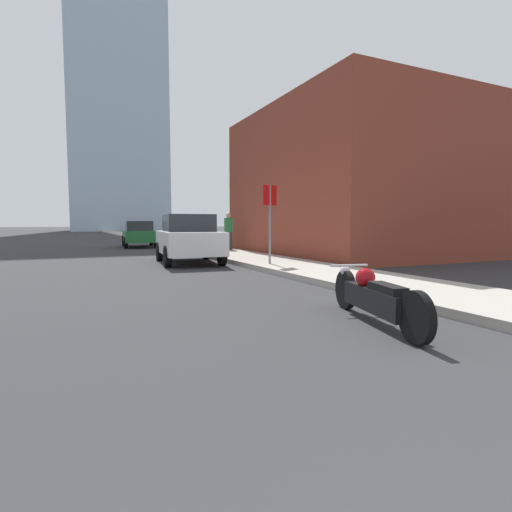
% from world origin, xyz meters
% --- Properties ---
extents(sidewalk, '(2.42, 240.00, 0.15)m').
position_xyz_m(sidewalk, '(5.06, 40.00, 0.07)').
color(sidewalk, '#9E998E').
rests_on(sidewalk, ground_plane).
extents(brick_storefront, '(11.63, 9.86, 6.26)m').
position_xyz_m(brick_storefront, '(12.28, 15.00, 3.13)').
color(brick_storefront, brown).
rests_on(brick_storefront, ground_plane).
extents(distant_tower, '(17.51, 17.51, 75.31)m').
position_xyz_m(distant_tower, '(7.69, 84.75, 37.65)').
color(distant_tower, '#9EB7CC').
rests_on(distant_tower, ground_plane).
extents(motorcycle, '(0.88, 2.52, 0.74)m').
position_xyz_m(motorcycle, '(2.68, 4.74, 0.37)').
color(motorcycle, black).
rests_on(motorcycle, ground_plane).
extents(parked_car_white, '(2.26, 4.12, 1.69)m').
position_xyz_m(parked_car_white, '(2.67, 14.12, 0.86)').
color(parked_car_white, silver).
rests_on(parked_car_white, ground_plane).
extents(parked_car_green, '(2.05, 4.18, 1.52)m').
position_xyz_m(parked_car_green, '(2.62, 24.82, 0.78)').
color(parked_car_green, '#1E6B33').
rests_on(parked_car_green, ground_plane).
extents(stop_sign, '(0.57, 0.26, 2.38)m').
position_xyz_m(stop_sign, '(4.45, 11.38, 1.77)').
color(stop_sign, slate).
rests_on(stop_sign, sidewalk).
extents(pedestrian, '(0.36, 0.24, 1.74)m').
position_xyz_m(pedestrian, '(5.70, 18.11, 1.05)').
color(pedestrian, '#38383D').
rests_on(pedestrian, sidewalk).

